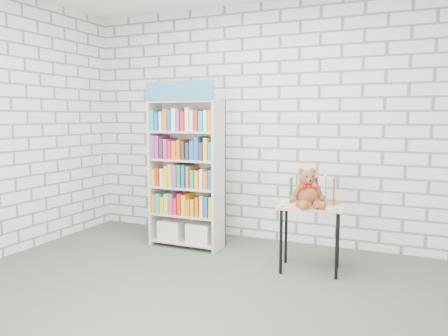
% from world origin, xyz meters
% --- Properties ---
extents(ground, '(4.50, 4.50, 0.00)m').
position_xyz_m(ground, '(0.00, 0.00, 0.00)').
color(ground, '#42493E').
rests_on(ground, ground).
extents(room_shell, '(4.52, 4.02, 2.81)m').
position_xyz_m(room_shell, '(0.00, 0.00, 1.78)').
color(room_shell, silver).
rests_on(room_shell, ground).
extents(bookshelf, '(0.83, 0.32, 1.87)m').
position_xyz_m(bookshelf, '(-0.65, 1.36, 0.85)').
color(bookshelf, beige).
rests_on(bookshelf, ground).
extents(display_table, '(0.65, 0.49, 0.65)m').
position_xyz_m(display_table, '(0.83, 1.11, 0.56)').
color(display_table, tan).
rests_on(display_table, ground).
extents(table_books, '(0.44, 0.24, 0.25)m').
position_xyz_m(table_books, '(0.81, 1.21, 0.78)').
color(table_books, teal).
rests_on(table_books, display_table).
extents(teddy_bear, '(0.35, 0.33, 0.36)m').
position_xyz_m(teddy_bear, '(0.81, 1.01, 0.80)').
color(teddy_bear, brown).
rests_on(teddy_bear, display_table).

